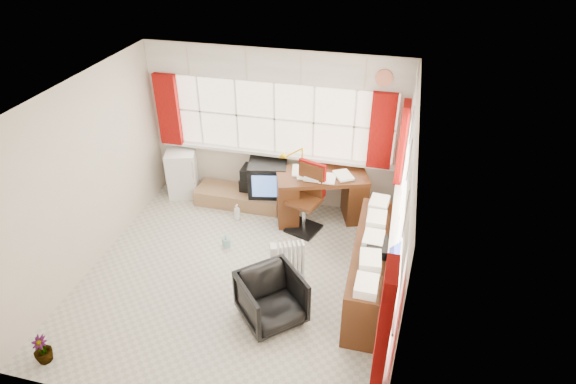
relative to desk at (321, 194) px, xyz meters
name	(u,v)px	position (x,y,z in m)	size (l,w,h in m)	color
ground	(237,279)	(-0.81, -1.66, -0.43)	(4.00, 4.00, 0.00)	beige
room_walls	(230,182)	(-0.81, -1.66, 1.07)	(4.00, 4.00, 4.00)	beige
window_back	(275,150)	(-0.81, 0.29, 0.51)	(3.70, 0.12, 3.60)	#F5E0C2
window_right	(394,245)	(1.14, -1.66, 0.51)	(0.12, 3.70, 3.60)	#F5E0C2
curtains	(323,158)	(0.12, -0.73, 1.02)	(3.83, 3.83, 1.15)	#98080A
overhead_cabinets	(331,98)	(0.17, -0.68, 1.82)	(3.98, 3.98, 0.48)	white
desk	(321,194)	(0.00, 0.00, 0.00)	(1.49, 1.06, 0.82)	#4D2512
desk_lamp	(302,155)	(-0.29, -0.06, 0.66)	(0.16, 0.14, 0.46)	#E2B609
task_chair	(308,195)	(-0.15, -0.28, 0.13)	(0.57, 0.59, 1.07)	black
office_chair	(271,298)	(-0.18, -2.21, -0.11)	(0.68, 0.70, 0.64)	black
radiator	(289,265)	(-0.14, -1.49, -0.19)	(0.42, 0.30, 0.59)	white
credenza	(373,267)	(0.92, -1.46, -0.04)	(0.50, 2.00, 0.85)	#4D2512
file_tray	(378,247)	(0.96, -1.57, 0.37)	(0.27, 0.34, 0.11)	black
tv_bench	(239,197)	(-1.36, 0.06, -0.31)	(1.40, 0.50, 0.25)	#976D4B
crt_tv	(268,177)	(-0.88, 0.14, 0.09)	(0.69, 0.65, 0.54)	black
hifi_stack	(258,179)	(-1.06, 0.19, 0.01)	(0.55, 0.35, 0.39)	black
mini_fridge	(183,173)	(-2.35, 0.14, -0.04)	(0.58, 0.58, 0.79)	white
spray_bottle_a	(237,212)	(-1.25, -0.36, -0.30)	(0.10, 0.10, 0.27)	white
spray_bottle_b	(226,241)	(-1.18, -1.05, -0.33)	(0.09, 0.09, 0.20)	#83C3BA
flower_vase	(42,349)	(-2.42, -3.39, -0.26)	(0.20, 0.20, 0.35)	black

